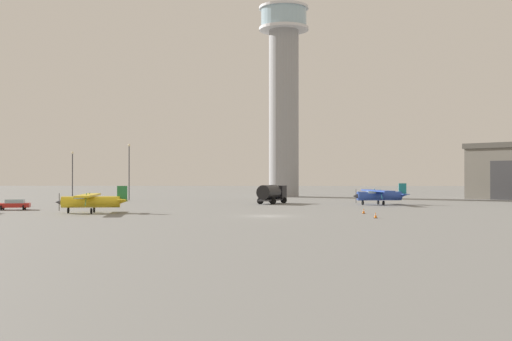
{
  "coord_description": "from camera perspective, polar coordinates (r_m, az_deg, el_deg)",
  "views": [
    {
      "loc": [
        1.06,
        -68.59,
        4.41
      ],
      "look_at": [
        -1.84,
        16.27,
        5.1
      ],
      "focal_mm": 44.21,
      "sensor_mm": 36.0,
      "label": 1
    }
  ],
  "objects": [
    {
      "name": "control_tower",
      "position": [
        133.21,
        2.53,
        7.38
      ],
      "size": [
        10.37,
        10.37,
        43.86
      ],
      "color": "gray",
      "rests_on": "ground_plane"
    },
    {
      "name": "light_post_north",
      "position": [
        114.49,
        -11.41,
        0.29
      ],
      "size": [
        0.44,
        0.44,
        10.06
      ],
      "color": "#38383D",
      "rests_on": "ground_plane"
    },
    {
      "name": "traffic_cone_near_right",
      "position": [
        74.13,
        9.72,
        -3.64
      ],
      "size": [
        0.36,
        0.36,
        0.61
      ],
      "color": "black",
      "rests_on": "ground_plane"
    },
    {
      "name": "ground_plane",
      "position": [
        68.74,
        1.07,
        -4.14
      ],
      "size": [
        400.0,
        400.0,
        0.0
      ],
      "primitive_type": "plane",
      "color": "slate"
    },
    {
      "name": "car_red",
      "position": [
        86.81,
        -21.06,
        -2.86
      ],
      "size": [
        4.37,
        2.9,
        1.37
      ],
      "rotation": [
        0.0,
        0.0,
        3.39
      ],
      "color": "red",
      "rests_on": "ground_plane"
    },
    {
      "name": "light_post_west",
      "position": [
        118.78,
        -16.28,
        -0.05
      ],
      "size": [
        0.44,
        0.44,
        8.8
      ],
      "color": "#38383D",
      "rests_on": "ground_plane"
    },
    {
      "name": "airplane_blue",
      "position": [
        97.08,
        11.16,
        -2.17
      ],
      "size": [
        8.62,
        11.02,
        3.24
      ],
      "rotation": [
        0.0,
        0.0,
        3.32
      ],
      "color": "#2847A8",
      "rests_on": "ground_plane"
    },
    {
      "name": "truck_fuel_tanker_black",
      "position": [
        98.55,
        1.43,
        -2.05
      ],
      "size": [
        4.74,
        7.36,
        2.95
      ],
      "rotation": [
        0.0,
        0.0,
        1.19
      ],
      "color": "#38383D",
      "rests_on": "ground_plane"
    },
    {
      "name": "airplane_yellow",
      "position": [
        76.49,
        -14.64,
        -2.64
      ],
      "size": [
        8.51,
        10.88,
        3.19
      ],
      "rotation": [
        0.0,
        0.0,
        3.29
      ],
      "color": "gold",
      "rests_on": "ground_plane"
    },
    {
      "name": "traffic_cone_near_left",
      "position": [
        66.5,
        10.77,
        -4.01
      ],
      "size": [
        0.36,
        0.36,
        0.6
      ],
      "color": "black",
      "rests_on": "ground_plane"
    }
  ]
}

